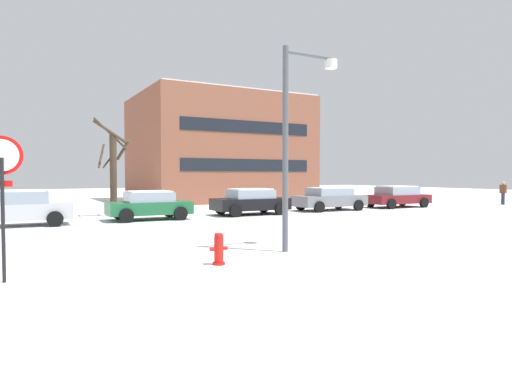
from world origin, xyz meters
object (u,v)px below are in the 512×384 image
at_px(parked_car_green, 149,205).
at_px(pedestrian_crossing, 503,191).
at_px(street_lamp, 295,127).
at_px(parked_car_silver, 18,208).
at_px(stop_sign, 2,180).
at_px(parked_car_gray, 329,198).
at_px(parked_car_maroon, 397,196).
at_px(fire_hydrant, 219,247).
at_px(parked_car_black, 250,201).

bearing_deg(parked_car_green, pedestrian_crossing, -3.91).
distance_m(street_lamp, parked_car_silver, 12.66).
xyz_separation_m(stop_sign, parked_car_gray, (16.70, 10.94, -1.31)).
bearing_deg(parked_car_maroon, parked_car_gray, 178.34).
xyz_separation_m(stop_sign, parked_car_maroon, (22.14, 10.78, -1.30)).
height_order(stop_sign, pedestrian_crossing, stop_sign).
height_order(parked_car_maroon, pedestrian_crossing, pedestrian_crossing).
xyz_separation_m(fire_hydrant, parked_car_black, (6.87, 11.17, 0.30)).
height_order(fire_hydrant, parked_car_silver, parked_car_silver).
xyz_separation_m(stop_sign, pedestrian_crossing, (30.73, 9.02, -1.07)).
height_order(fire_hydrant, street_lamp, street_lamp).
bearing_deg(pedestrian_crossing, stop_sign, -163.64).
bearing_deg(street_lamp, pedestrian_crossing, 20.19).
height_order(parked_car_black, pedestrian_crossing, pedestrian_crossing).
height_order(street_lamp, parked_car_black, street_lamp).
bearing_deg(fire_hydrant, parked_car_black, 58.42).
height_order(parked_car_green, parked_car_black, parked_car_black).
bearing_deg(parked_car_gray, parked_car_black, -177.97).
bearing_deg(parked_car_black, parked_car_maroon, 0.18).
relative_size(parked_car_green, parked_car_black, 0.95).
bearing_deg(parked_car_green, fire_hydrant, -97.33).
bearing_deg(street_lamp, fire_hydrant, -164.47).
bearing_deg(stop_sign, fire_hydrant, -5.46).
xyz_separation_m(parked_car_gray, parked_car_maroon, (5.43, -0.16, 0.00)).
xyz_separation_m(parked_car_gray, pedestrian_crossing, (14.02, -1.92, 0.24)).
xyz_separation_m(stop_sign, parked_car_silver, (0.40, 10.74, -1.26)).
xyz_separation_m(stop_sign, parked_car_black, (11.27, 10.75, -1.30)).
bearing_deg(parked_car_green, parked_car_gray, 1.15).
bearing_deg(parked_car_green, stop_sign, -118.57).
distance_m(parked_car_gray, pedestrian_crossing, 14.15).
xyz_separation_m(parked_car_green, pedestrian_crossing, (24.89, -1.70, 0.25)).
bearing_deg(stop_sign, parked_car_black, 43.64).
xyz_separation_m(fire_hydrant, pedestrian_crossing, (26.32, 9.44, 0.54)).
distance_m(stop_sign, parked_car_maroon, 24.66).
distance_m(street_lamp, parked_car_black, 11.57).
distance_m(parked_car_silver, parked_car_gray, 16.30).
height_order(parked_car_black, parked_car_maroon, parked_car_maroon).
bearing_deg(fire_hydrant, pedestrian_crossing, 19.73).
distance_m(fire_hydrant, street_lamp, 4.10).
xyz_separation_m(parked_car_black, parked_car_gray, (5.43, 0.19, -0.00)).
xyz_separation_m(fire_hydrant, street_lamp, (2.66, 0.74, 3.04)).
distance_m(parked_car_black, parked_car_gray, 5.44).
distance_m(stop_sign, pedestrian_crossing, 32.04).
height_order(stop_sign, parked_car_black, stop_sign).
xyz_separation_m(stop_sign, fire_hydrant, (4.40, -0.42, -1.61)).
bearing_deg(pedestrian_crossing, parked_car_green, 176.09).
relative_size(fire_hydrant, parked_car_green, 0.21).
distance_m(fire_hydrant, parked_car_black, 13.11).
height_order(street_lamp, parked_car_gray, street_lamp).
height_order(street_lamp, pedestrian_crossing, street_lamp).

